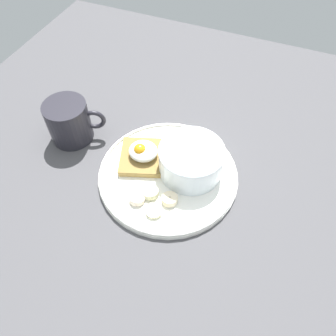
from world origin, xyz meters
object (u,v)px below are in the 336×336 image
(toast_slice, at_px, (144,157))
(banana_slice_back, at_px, (154,211))
(poached_egg, at_px, (143,151))
(banana_slice_left, at_px, (170,199))
(oatmeal_bowl, at_px, (191,160))
(banana_slice_front, at_px, (151,193))
(coffee_mug, at_px, (69,121))
(banana_slice_right, at_px, (137,199))

(toast_slice, relative_size, banana_slice_back, 3.32)
(poached_egg, relative_size, banana_slice_back, 1.63)
(toast_slice, bearing_deg, banana_slice_left, -40.05)
(oatmeal_bowl, height_order, banana_slice_front, oatmeal_bowl)
(banana_slice_back, xyz_separation_m, coffee_mug, (-0.26, 0.12, 0.03))
(oatmeal_bowl, bearing_deg, toast_slice, -173.84)
(banana_slice_back, relative_size, coffee_mug, 0.30)
(banana_slice_front, height_order, banana_slice_back, banana_slice_front)
(poached_egg, height_order, banana_slice_front, poached_egg)
(banana_slice_front, distance_m, banana_slice_left, 0.04)
(banana_slice_back, relative_size, banana_slice_right, 0.99)
(toast_slice, distance_m, poached_egg, 0.02)
(poached_egg, relative_size, banana_slice_right, 1.62)
(banana_slice_right, bearing_deg, toast_slice, 107.59)
(banana_slice_left, bearing_deg, coffee_mug, 162.81)
(toast_slice, height_order, banana_slice_back, toast_slice)
(toast_slice, bearing_deg, coffee_mug, 177.42)
(oatmeal_bowl, bearing_deg, banana_slice_right, -122.70)
(coffee_mug, bearing_deg, banana_slice_front, -20.05)
(poached_egg, bearing_deg, banana_slice_left, -39.51)
(coffee_mug, bearing_deg, banana_slice_left, -17.19)
(oatmeal_bowl, relative_size, banana_slice_front, 2.86)
(poached_egg, height_order, banana_slice_back, poached_egg)
(banana_slice_front, relative_size, banana_slice_left, 1.08)
(toast_slice, relative_size, banana_slice_left, 2.90)
(toast_slice, xyz_separation_m, banana_slice_front, (0.05, -0.08, -0.00))
(banana_slice_right, bearing_deg, coffee_mug, 153.39)
(banana_slice_front, bearing_deg, poached_egg, 123.84)
(banana_slice_back, distance_m, coffee_mug, 0.29)
(banana_slice_front, bearing_deg, banana_slice_left, 0.49)
(toast_slice, distance_m, banana_slice_front, 0.09)
(banana_slice_back, bearing_deg, banana_slice_right, 163.67)
(oatmeal_bowl, distance_m, banana_slice_right, 0.14)
(banana_slice_front, xyz_separation_m, coffee_mug, (-0.24, 0.09, 0.03))
(oatmeal_bowl, xyz_separation_m, banana_slice_front, (-0.05, -0.09, -0.03))
(oatmeal_bowl, height_order, coffee_mug, coffee_mug)
(toast_slice, distance_m, banana_slice_back, 0.14)
(coffee_mug, bearing_deg, toast_slice, -2.58)
(banana_slice_back, bearing_deg, banana_slice_front, 123.33)
(coffee_mug, bearing_deg, poached_egg, -2.86)
(poached_egg, relative_size, coffee_mug, 0.49)
(oatmeal_bowl, xyz_separation_m, banana_slice_back, (-0.03, -0.12, -0.03))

